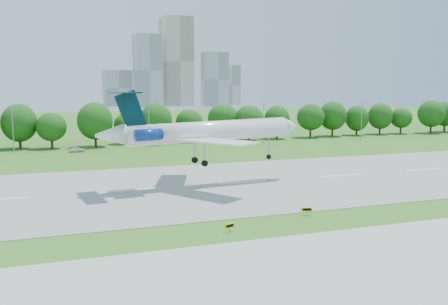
{
  "coord_description": "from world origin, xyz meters",
  "views": [
    {
      "loc": [
        -12.79,
        -55.26,
        16.7
      ],
      "look_at": [
        13.91,
        18.0,
        6.53
      ],
      "focal_mm": 40.0,
      "sensor_mm": 36.0,
      "label": 1
    }
  ],
  "objects": [
    {
      "name": "airliner",
      "position": [
        12.07,
        24.81,
        9.45
      ],
      "size": [
        37.34,
        27.1,
        12.75
      ],
      "rotation": [
        0.0,
        -0.02,
        0.1
      ],
      "color": "white",
      "rests_on": "ground"
    },
    {
      "name": "service_vehicle_b",
      "position": [
        -4.7,
        78.75,
        0.68
      ],
      "size": [
        4.01,
        1.67,
        1.36
      ],
      "primitive_type": "imported",
      "rotation": [
        0.0,
        0.0,
        1.59
      ],
      "color": "silver",
      "rests_on": "ground"
    },
    {
      "name": "runway",
      "position": [
        0.0,
        25.0,
        0.04
      ],
      "size": [
        400.0,
        45.0,
        0.08
      ],
      "primitive_type": "cube",
      "color": "gray",
      "rests_on": "ground"
    },
    {
      "name": "tree_line",
      "position": [
        0.0,
        92.0,
        6.19
      ],
      "size": [
        288.4,
        8.4,
        10.4
      ],
      "color": "#382314",
      "rests_on": "ground"
    },
    {
      "name": "taxi_sign_centre",
      "position": [
        7.12,
        -2.61,
        0.78
      ],
      "size": [
        1.47,
        0.66,
        1.05
      ],
      "rotation": [
        0.0,
        0.0,
        0.34
      ],
      "color": "gray",
      "rests_on": "ground"
    },
    {
      "name": "light_poles",
      "position": [
        -2.5,
        82.0,
        6.34
      ],
      "size": [
        175.9,
        0.25,
        12.19
      ],
      "color": "gray",
      "rests_on": "ground"
    },
    {
      "name": "taxiway",
      "position": [
        0.0,
        -18.0,
        0.04
      ],
      "size": [
        400.0,
        23.0,
        0.08
      ],
      "primitive_type": "cube",
      "color": "#ADADA8",
      "rests_on": "ground"
    },
    {
      "name": "ground",
      "position": [
        0.0,
        0.0,
        0.0
      ],
      "size": [
        600.0,
        600.0,
        0.0
      ],
      "primitive_type": "plane",
      "color": "#2A5E18",
      "rests_on": "ground"
    },
    {
      "name": "taxi_sign_right",
      "position": [
        19.28,
        1.09,
        0.8
      ],
      "size": [
        1.52,
        0.64,
        1.09
      ],
      "rotation": [
        0.0,
        0.0,
        -0.31
      ],
      "color": "gray",
      "rests_on": "ground"
    },
    {
      "name": "skyline",
      "position": [
        100.16,
        390.61,
        30.46
      ],
      "size": [
        127.0,
        52.0,
        80.0
      ],
      "color": "#B2B2B7",
      "rests_on": "ground"
    }
  ]
}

